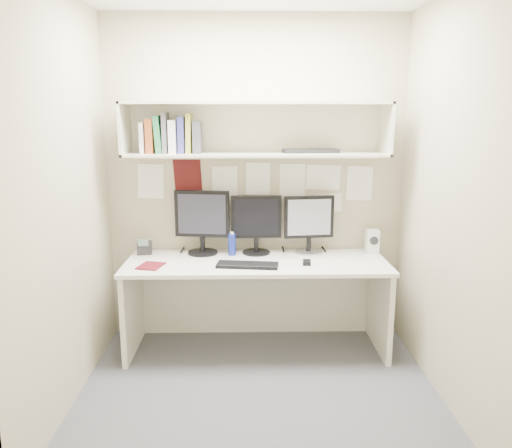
{
  "coord_description": "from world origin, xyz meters",
  "views": [
    {
      "loc": [
        -0.08,
        -3.04,
        1.8
      ],
      "look_at": [
        -0.01,
        0.35,
        1.08
      ],
      "focal_mm": 35.0,
      "sensor_mm": 36.0,
      "label": 1
    }
  ],
  "objects_px": {
    "monitor_center": "(256,222)",
    "desk_phone": "(145,248)",
    "monitor_right": "(309,222)",
    "speaker": "(372,241)",
    "monitor_left": "(202,220)",
    "maroon_notebook": "(151,266)",
    "desk": "(257,305)",
    "keyboard": "(247,265)"
  },
  "relations": [
    {
      "from": "speaker",
      "to": "maroon_notebook",
      "type": "xyz_separation_m",
      "value": [
        -1.72,
        -0.34,
        -0.09
      ]
    },
    {
      "from": "monitor_center",
      "to": "keyboard",
      "type": "distance_m",
      "value": 0.45
    },
    {
      "from": "speaker",
      "to": "monitor_center",
      "type": "bearing_deg",
      "value": -179.89
    },
    {
      "from": "monitor_left",
      "to": "keyboard",
      "type": "relative_size",
      "value": 1.13
    },
    {
      "from": "monitor_center",
      "to": "desk_phone",
      "type": "relative_size",
      "value": 3.51
    },
    {
      "from": "monitor_center",
      "to": "monitor_left",
      "type": "bearing_deg",
      "value": 178.31
    },
    {
      "from": "monitor_left",
      "to": "speaker",
      "type": "distance_m",
      "value": 1.38
    },
    {
      "from": "monitor_center",
      "to": "speaker",
      "type": "xyz_separation_m",
      "value": [
        0.94,
        -0.02,
        -0.16
      ]
    },
    {
      "from": "desk",
      "to": "desk_phone",
      "type": "distance_m",
      "value": 1.01
    },
    {
      "from": "monitor_left",
      "to": "monitor_right",
      "type": "bearing_deg",
      "value": 7.61
    },
    {
      "from": "keyboard",
      "to": "maroon_notebook",
      "type": "relative_size",
      "value": 2.27
    },
    {
      "from": "monitor_right",
      "to": "maroon_notebook",
      "type": "height_order",
      "value": "monitor_right"
    },
    {
      "from": "monitor_right",
      "to": "maroon_notebook",
      "type": "relative_size",
      "value": 2.35
    },
    {
      "from": "desk",
      "to": "monitor_left",
      "type": "distance_m",
      "value": 0.8
    },
    {
      "from": "monitor_right",
      "to": "monitor_center",
      "type": "bearing_deg",
      "value": 172.86
    },
    {
      "from": "desk",
      "to": "desk_phone",
      "type": "xyz_separation_m",
      "value": [
        -0.9,
        0.21,
        0.42
      ]
    },
    {
      "from": "monitor_center",
      "to": "keyboard",
      "type": "xyz_separation_m",
      "value": [
        -0.07,
        -0.38,
        -0.24
      ]
    },
    {
      "from": "maroon_notebook",
      "to": "desk",
      "type": "bearing_deg",
      "value": 25.0
    },
    {
      "from": "maroon_notebook",
      "to": "keyboard",
      "type": "bearing_deg",
      "value": 13.57
    },
    {
      "from": "monitor_left",
      "to": "monitor_center",
      "type": "xyz_separation_m",
      "value": [
        0.43,
        0.0,
        -0.02
      ]
    },
    {
      "from": "speaker",
      "to": "maroon_notebook",
      "type": "relative_size",
      "value": 0.97
    },
    {
      "from": "monitor_left",
      "to": "keyboard",
      "type": "bearing_deg",
      "value": -38.63
    },
    {
      "from": "monitor_center",
      "to": "monitor_right",
      "type": "bearing_deg",
      "value": -1.7
    },
    {
      "from": "monitor_right",
      "to": "desk_phone",
      "type": "bearing_deg",
      "value": 173.36
    },
    {
      "from": "monitor_left",
      "to": "keyboard",
      "type": "distance_m",
      "value": 0.58
    },
    {
      "from": "speaker",
      "to": "maroon_notebook",
      "type": "distance_m",
      "value": 1.76
    },
    {
      "from": "desk",
      "to": "desk_phone",
      "type": "bearing_deg",
      "value": 166.95
    },
    {
      "from": "monitor_left",
      "to": "monitor_right",
      "type": "xyz_separation_m",
      "value": [
        0.86,
        0.0,
        -0.02
      ]
    },
    {
      "from": "monitor_center",
      "to": "desk_phone",
      "type": "xyz_separation_m",
      "value": [
        -0.9,
        -0.01,
        -0.2
      ]
    },
    {
      "from": "monitor_right",
      "to": "speaker",
      "type": "xyz_separation_m",
      "value": [
        0.51,
        -0.02,
        -0.16
      ]
    },
    {
      "from": "keyboard",
      "to": "desk_phone",
      "type": "bearing_deg",
      "value": 163.64
    },
    {
      "from": "maroon_notebook",
      "to": "monitor_right",
      "type": "bearing_deg",
      "value": 31.25
    },
    {
      "from": "desk_phone",
      "to": "maroon_notebook",
      "type": "bearing_deg",
      "value": -77.48
    },
    {
      "from": "speaker",
      "to": "desk_phone",
      "type": "relative_size",
      "value": 1.44
    },
    {
      "from": "monitor_center",
      "to": "keyboard",
      "type": "height_order",
      "value": "monitor_center"
    },
    {
      "from": "desk_phone",
      "to": "monitor_left",
      "type": "bearing_deg",
      "value": -3.87
    },
    {
      "from": "monitor_center",
      "to": "monitor_right",
      "type": "distance_m",
      "value": 0.42
    },
    {
      "from": "keyboard",
      "to": "speaker",
      "type": "relative_size",
      "value": 2.33
    },
    {
      "from": "speaker",
      "to": "maroon_notebook",
      "type": "bearing_deg",
      "value": -167.29
    },
    {
      "from": "desk",
      "to": "maroon_notebook",
      "type": "relative_size",
      "value": 10.09
    },
    {
      "from": "speaker",
      "to": "maroon_notebook",
      "type": "height_order",
      "value": "speaker"
    },
    {
      "from": "maroon_notebook",
      "to": "desk_phone",
      "type": "distance_m",
      "value": 0.37
    }
  ]
}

